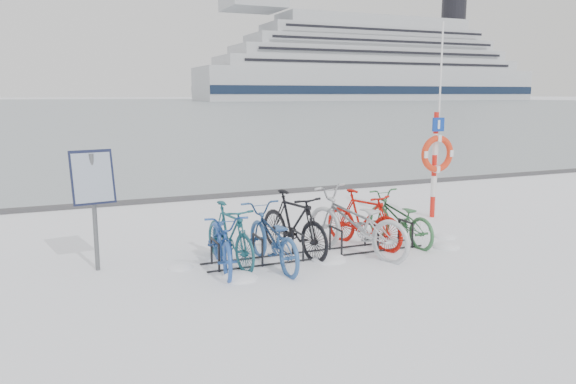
{
  "coord_description": "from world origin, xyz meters",
  "views": [
    {
      "loc": [
        -4.07,
        -8.39,
        2.74
      ],
      "look_at": [
        -0.29,
        0.6,
        1.03
      ],
      "focal_mm": 35.0,
      "sensor_mm": 36.0,
      "label": 1
    }
  ],
  "objects": [
    {
      "name": "ice_sheet",
      "position": [
        0.0,
        155.0,
        0.01
      ],
      "size": [
        400.0,
        298.0,
        0.02
      ],
      "primitive_type": "cube",
      "color": "#9AA7AE",
      "rests_on": "ground"
    },
    {
      "name": "bike_5",
      "position": [
        1.05,
        0.25,
        0.53
      ],
      "size": [
        1.07,
        1.82,
        1.06
      ],
      "primitive_type": "imported",
      "rotation": [
        0.0,
        0.0,
        0.35
      ],
      "color": "#B91008",
      "rests_on": "ground"
    },
    {
      "name": "bike_3",
      "position": [
        -0.32,
        0.27,
        0.56
      ],
      "size": [
        0.95,
        1.95,
        1.13
      ],
      "primitive_type": "imported",
      "rotation": [
        0.0,
        0.0,
        0.23
      ],
      "color": "black",
      "rests_on": "ground"
    },
    {
      "name": "cruise_ferry",
      "position": [
        118.03,
        194.31,
        12.95
      ],
      "size": [
        144.74,
        27.28,
        47.56
      ],
      "color": "silver",
      "rests_on": "ground"
    },
    {
      "name": "bike_2",
      "position": [
        -0.91,
        -0.22,
        0.5
      ],
      "size": [
        0.73,
        1.94,
        1.01
      ],
      "primitive_type": "imported",
      "rotation": [
        0.0,
        0.0,
        3.18
      ],
      "color": "#2B538E",
      "rests_on": "ground"
    },
    {
      "name": "quay_edge",
      "position": [
        0.0,
        5.9,
        0.05
      ],
      "size": [
        400.0,
        0.25,
        0.1
      ],
      "primitive_type": "cube",
      "color": "#3F3F42",
      "rests_on": "ground"
    },
    {
      "name": "snow_drifts",
      "position": [
        0.09,
        -0.27,
        0.0
      ],
      "size": [
        5.56,
        1.72,
        0.21
      ],
      "color": "white",
      "rests_on": "ground"
    },
    {
      "name": "bike_0",
      "position": [
        -1.69,
        -0.06,
        0.49
      ],
      "size": [
        0.91,
        1.94,
        0.98
      ],
      "primitive_type": "imported",
      "rotation": [
        0.0,
        0.0,
        -0.14
      ],
      "color": "#254C9B",
      "rests_on": "ground"
    },
    {
      "name": "lifebuoy_station",
      "position": [
        3.73,
        1.68,
        1.43
      ],
      "size": [
        0.82,
        0.23,
        4.27
      ],
      "color": "red",
      "rests_on": "ground"
    },
    {
      "name": "info_board",
      "position": [
        -3.54,
        0.58,
        1.37
      ],
      "size": [
        0.66,
        0.33,
        1.9
      ],
      "rotation": [
        0.0,
        0.0,
        0.16
      ],
      "color": "#595B5E",
      "rests_on": "ground"
    },
    {
      "name": "bike_rack",
      "position": [
        0.0,
        0.0,
        0.18
      ],
      "size": [
        4.0,
        0.48,
        0.46
      ],
      "color": "black",
      "rests_on": "ground"
    },
    {
      "name": "bike_1",
      "position": [
        -1.52,
        0.12,
        0.52
      ],
      "size": [
        0.74,
        1.78,
        1.04
      ],
      "primitive_type": "imported",
      "rotation": [
        0.0,
        0.0,
        0.15
      ],
      "color": "#184D57",
      "rests_on": "ground"
    },
    {
      "name": "bike_6",
      "position": [
        1.81,
        0.23,
        0.48
      ],
      "size": [
        0.82,
        1.9,
        0.97
      ],
      "primitive_type": "imported",
      "rotation": [
        0.0,
        0.0,
        3.24
      ],
      "color": "#30673A",
      "rests_on": "ground"
    },
    {
      "name": "bike_4",
      "position": [
        0.66,
        -0.14,
        0.59
      ],
      "size": [
        1.52,
        2.37,
        1.18
      ],
      "primitive_type": "imported",
      "rotation": [
        0.0,
        0.0,
        3.5
      ],
      "color": "silver",
      "rests_on": "ground"
    },
    {
      "name": "ground",
      "position": [
        0.0,
        0.0,
        0.0
      ],
      "size": [
        900.0,
        900.0,
        0.0
      ],
      "primitive_type": "plane",
      "color": "white",
      "rests_on": "ground"
    }
  ]
}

